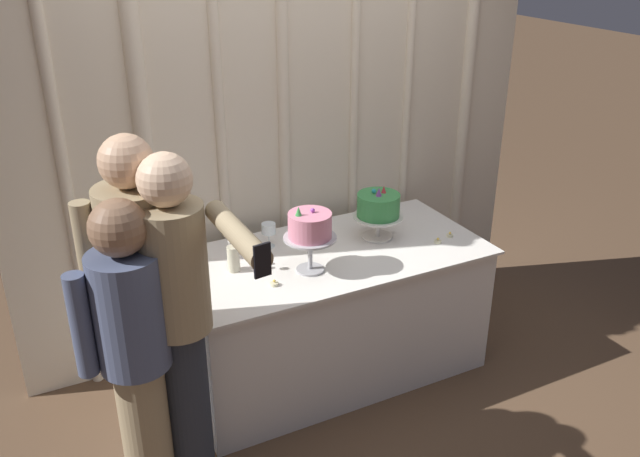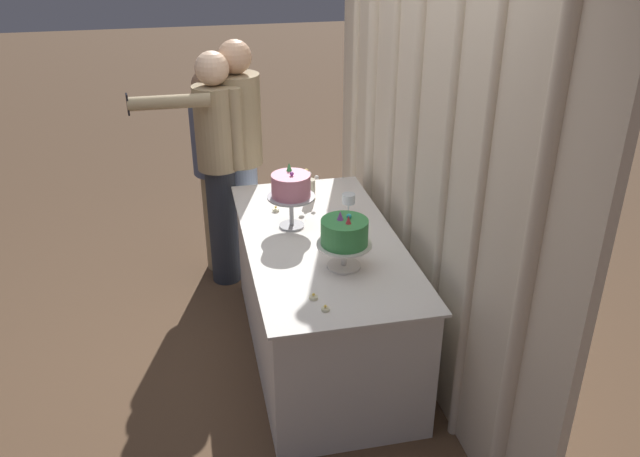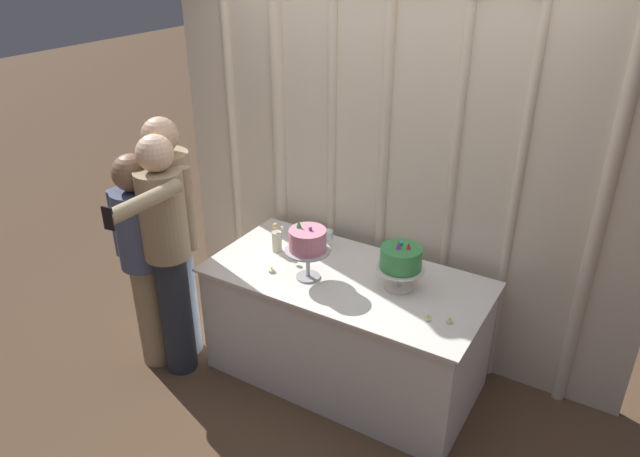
{
  "view_description": "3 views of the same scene",
  "coord_description": "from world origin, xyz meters",
  "px_view_note": "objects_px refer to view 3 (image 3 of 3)",
  "views": [
    {
      "loc": [
        -1.55,
        -2.81,
        2.43
      ],
      "look_at": [
        -0.01,
        0.2,
        0.87
      ],
      "focal_mm": 37.99,
      "sensor_mm": 36.0,
      "label": 1
    },
    {
      "loc": [
        3.15,
        -0.59,
        2.44
      ],
      "look_at": [
        -0.02,
        0.1,
        0.82
      ],
      "focal_mm": 36.6,
      "sensor_mm": 36.0,
      "label": 2
    },
    {
      "loc": [
        1.44,
        -2.61,
        2.64
      ],
      "look_at": [
        -0.23,
        0.18,
        0.99
      ],
      "focal_mm": 33.13,
      "sensor_mm": 36.0,
      "label": 3
    }
  ],
  "objects_px": {
    "cake_table": "(345,327)",
    "guest_man_pink_jacket": "(172,231)",
    "tealight_near_right": "(449,321)",
    "cake_display_nearleft": "(308,242)",
    "flower_vase": "(277,240)",
    "wine_glass": "(327,236)",
    "cake_display_nearright": "(401,260)",
    "tealight_near_left": "(428,318)",
    "guest_girl_blue_dress": "(166,247)",
    "tealight_far_left": "(272,270)",
    "guest_man_dark_suit": "(144,253)"
  },
  "relations": [
    {
      "from": "cake_display_nearleft",
      "to": "flower_vase",
      "type": "height_order",
      "value": "cake_display_nearleft"
    },
    {
      "from": "cake_table",
      "to": "tealight_far_left",
      "type": "xyz_separation_m",
      "value": [
        -0.42,
        -0.19,
        0.39
      ]
    },
    {
      "from": "cake_display_nearleft",
      "to": "cake_table",
      "type": "bearing_deg",
      "value": 35.54
    },
    {
      "from": "tealight_near_right",
      "to": "guest_man_dark_suit",
      "type": "distance_m",
      "value": 1.91
    },
    {
      "from": "wine_glass",
      "to": "guest_girl_blue_dress",
      "type": "xyz_separation_m",
      "value": [
        -0.71,
        -0.72,
        0.06
      ]
    },
    {
      "from": "cake_display_nearright",
      "to": "guest_man_pink_jacket",
      "type": "distance_m",
      "value": 1.46
    },
    {
      "from": "guest_girl_blue_dress",
      "to": "tealight_near_left",
      "type": "bearing_deg",
      "value": 11.82
    },
    {
      "from": "wine_glass",
      "to": "guest_man_pink_jacket",
      "type": "distance_m",
      "value": 0.99
    },
    {
      "from": "cake_table",
      "to": "cake_display_nearleft",
      "type": "distance_m",
      "value": 0.67
    },
    {
      "from": "cake_table",
      "to": "guest_man_dark_suit",
      "type": "relative_size",
      "value": 1.16
    },
    {
      "from": "cake_display_nearleft",
      "to": "tealight_near_left",
      "type": "bearing_deg",
      "value": -2.44
    },
    {
      "from": "wine_glass",
      "to": "guest_man_pink_jacket",
      "type": "xyz_separation_m",
      "value": [
        -0.82,
        -0.56,
        0.06
      ]
    },
    {
      "from": "guest_man_dark_suit",
      "to": "tealight_far_left",
      "type": "bearing_deg",
      "value": 22.56
    },
    {
      "from": "cake_table",
      "to": "guest_man_pink_jacket",
      "type": "distance_m",
      "value": 1.26
    },
    {
      "from": "wine_glass",
      "to": "guest_man_dark_suit",
      "type": "distance_m",
      "value": 1.17
    },
    {
      "from": "guest_man_pink_jacket",
      "to": "guest_girl_blue_dress",
      "type": "relative_size",
      "value": 1.03
    },
    {
      "from": "tealight_near_right",
      "to": "guest_man_pink_jacket",
      "type": "distance_m",
      "value": 1.8
    },
    {
      "from": "cake_display_nearright",
      "to": "tealight_near_left",
      "type": "distance_m",
      "value": 0.39
    },
    {
      "from": "guest_man_dark_suit",
      "to": "tealight_near_left",
      "type": "bearing_deg",
      "value": 10.9
    },
    {
      "from": "cake_display_nearright",
      "to": "flower_vase",
      "type": "xyz_separation_m",
      "value": [
        -0.87,
        -0.0,
        -0.1
      ]
    },
    {
      "from": "wine_glass",
      "to": "guest_man_dark_suit",
      "type": "height_order",
      "value": "guest_man_dark_suit"
    },
    {
      "from": "flower_vase",
      "to": "tealight_near_right",
      "type": "bearing_deg",
      "value": -8.18
    },
    {
      "from": "cake_table",
      "to": "flower_vase",
      "type": "bearing_deg",
      "value": 175.33
    },
    {
      "from": "tealight_near_left",
      "to": "guest_girl_blue_dress",
      "type": "bearing_deg",
      "value": -168.18
    },
    {
      "from": "wine_glass",
      "to": "tealight_far_left",
      "type": "height_order",
      "value": "wine_glass"
    },
    {
      "from": "tealight_near_left",
      "to": "guest_girl_blue_dress",
      "type": "distance_m",
      "value": 1.61
    },
    {
      "from": "guest_girl_blue_dress",
      "to": "wine_glass",
      "type": "bearing_deg",
      "value": 45.33
    },
    {
      "from": "tealight_far_left",
      "to": "guest_man_dark_suit",
      "type": "bearing_deg",
      "value": -157.44
    },
    {
      "from": "cake_table",
      "to": "tealight_near_right",
      "type": "relative_size",
      "value": 44.56
    },
    {
      "from": "cake_table",
      "to": "guest_man_pink_jacket",
      "type": "xyz_separation_m",
      "value": [
        -1.08,
        -0.33,
        0.55
      ]
    },
    {
      "from": "cake_display_nearright",
      "to": "guest_man_dark_suit",
      "type": "relative_size",
      "value": 0.21
    },
    {
      "from": "guest_man_dark_suit",
      "to": "cake_display_nearright",
      "type": "bearing_deg",
      "value": 20.29
    },
    {
      "from": "cake_display_nearright",
      "to": "tealight_far_left",
      "type": "distance_m",
      "value": 0.8
    },
    {
      "from": "wine_glass",
      "to": "tealight_near_left",
      "type": "xyz_separation_m",
      "value": [
        0.86,
        -0.39,
        -0.09
      ]
    },
    {
      "from": "cake_table",
      "to": "tealight_near_left",
      "type": "xyz_separation_m",
      "value": [
        0.59,
        -0.17,
        0.39
      ]
    },
    {
      "from": "flower_vase",
      "to": "wine_glass",
      "type": "bearing_deg",
      "value": 33.23
    },
    {
      "from": "cake_display_nearleft",
      "to": "tealight_near_right",
      "type": "distance_m",
      "value": 0.92
    },
    {
      "from": "cake_table",
      "to": "wine_glass",
      "type": "xyz_separation_m",
      "value": [
        -0.27,
        0.22,
        0.49
      ]
    },
    {
      "from": "tealight_far_left",
      "to": "wine_glass",
      "type": "bearing_deg",
      "value": 70.12
    },
    {
      "from": "guest_man_dark_suit",
      "to": "cake_display_nearleft",
      "type": "bearing_deg",
      "value": 20.78
    },
    {
      "from": "cake_display_nearright",
      "to": "tealight_near_left",
      "type": "xyz_separation_m",
      "value": [
        0.27,
        -0.21,
        -0.18
      ]
    },
    {
      "from": "tealight_far_left",
      "to": "guest_man_dark_suit",
      "type": "relative_size",
      "value": 0.03
    },
    {
      "from": "cake_table",
      "to": "guest_man_dark_suit",
      "type": "distance_m",
      "value": 1.35
    },
    {
      "from": "wine_glass",
      "to": "guest_girl_blue_dress",
      "type": "bearing_deg",
      "value": -134.67
    },
    {
      "from": "wine_glass",
      "to": "tealight_near_right",
      "type": "relative_size",
      "value": 3.59
    },
    {
      "from": "cake_display_nearright",
      "to": "guest_man_dark_suit",
      "type": "xyz_separation_m",
      "value": [
        -1.5,
        -0.56,
        -0.13
      ]
    },
    {
      "from": "tealight_near_left",
      "to": "cake_table",
      "type": "bearing_deg",
      "value": 164.21
    },
    {
      "from": "cake_display_nearleft",
      "to": "guest_man_dark_suit",
      "type": "xyz_separation_m",
      "value": [
        -0.99,
        -0.37,
        -0.18
      ]
    },
    {
      "from": "wine_glass",
      "to": "cake_table",
      "type": "bearing_deg",
      "value": -39.96
    },
    {
      "from": "flower_vase",
      "to": "guest_man_pink_jacket",
      "type": "bearing_deg",
      "value": -145.33
    }
  ]
}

